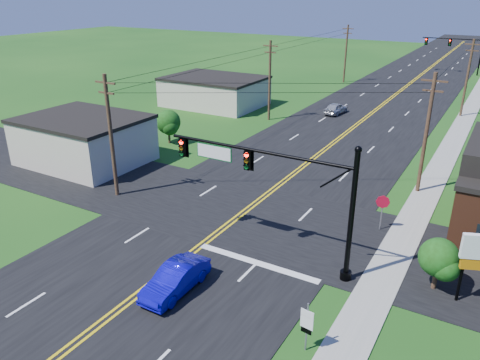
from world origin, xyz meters
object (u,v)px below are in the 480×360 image
Objects in this scene: blue_car at (176,280)px; stop_sign at (382,205)px; route_sign at (307,324)px; signal_mast_main at (273,181)px; signal_mast_far at (455,47)px.

blue_car is 1.78× the size of stop_sign.
blue_car is at bearing -135.30° from stop_sign.
route_sign is 12.40m from stop_sign.
route_sign is at bearing -4.62° from blue_car.
signal_mast_main reaches higher than route_sign.
signal_mast_main is 72.00m from signal_mast_far.
stop_sign is (-0.09, 12.39, 0.34)m from route_sign.
route_sign is (4.57, -77.97, -3.14)m from signal_mast_far.
signal_mast_far reaches higher than route_sign.
signal_mast_main is at bearing 63.45° from blue_car.
blue_car is (-2.68, -5.38, -4.04)m from signal_mast_main.
signal_mast_main reaches higher than blue_car.
signal_mast_main is 8.28m from route_sign.
stop_sign reaches higher than blue_car.
signal_mast_main is 7.24m from blue_car.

